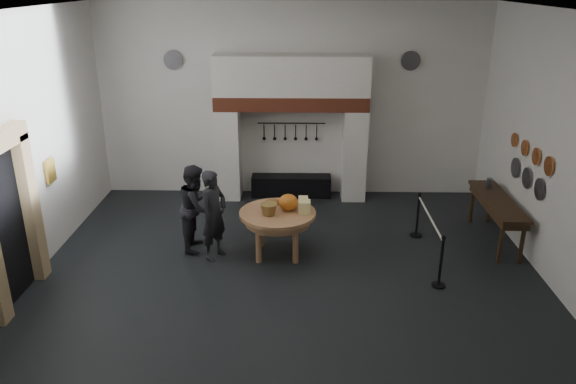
{
  "coord_description": "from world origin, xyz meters",
  "views": [
    {
      "loc": [
        0.18,
        -9.0,
        4.98
      ],
      "look_at": [
        -0.01,
        0.44,
        1.35
      ],
      "focal_mm": 35.0,
      "sensor_mm": 36.0,
      "label": 1
    }
  ],
  "objects_px": {
    "visitor_far": "(196,207)",
    "barrier_post_far": "(418,216)",
    "iron_range": "(291,186)",
    "visitor_near": "(214,215)",
    "barrier_post_near": "(441,263)",
    "side_table": "(498,201)",
    "work_table": "(278,214)"
  },
  "relations": [
    {
      "from": "visitor_far",
      "to": "barrier_post_far",
      "type": "relative_size",
      "value": 1.88
    },
    {
      "from": "visitor_near",
      "to": "barrier_post_far",
      "type": "distance_m",
      "value": 4.13
    },
    {
      "from": "visitor_far",
      "to": "barrier_post_far",
      "type": "distance_m",
      "value": 4.44
    },
    {
      "from": "iron_range",
      "to": "visitor_near",
      "type": "distance_m",
      "value": 3.56
    },
    {
      "from": "iron_range",
      "to": "barrier_post_far",
      "type": "relative_size",
      "value": 2.11
    },
    {
      "from": "iron_range",
      "to": "visitor_far",
      "type": "distance_m",
      "value": 3.39
    },
    {
      "from": "barrier_post_near",
      "to": "barrier_post_far",
      "type": "height_order",
      "value": "same"
    },
    {
      "from": "barrier_post_near",
      "to": "work_table",
      "type": "bearing_deg",
      "value": 157.77
    },
    {
      "from": "work_table",
      "to": "visitor_near",
      "type": "relative_size",
      "value": 0.84
    },
    {
      "from": "work_table",
      "to": "barrier_post_near",
      "type": "relative_size",
      "value": 1.6
    },
    {
      "from": "iron_range",
      "to": "visitor_near",
      "type": "bearing_deg",
      "value": -113.24
    },
    {
      "from": "iron_range",
      "to": "side_table",
      "type": "relative_size",
      "value": 0.86
    },
    {
      "from": "visitor_near",
      "to": "visitor_far",
      "type": "relative_size",
      "value": 1.02
    },
    {
      "from": "iron_range",
      "to": "work_table",
      "type": "distance_m",
      "value": 3.15
    },
    {
      "from": "work_table",
      "to": "barrier_post_near",
      "type": "height_order",
      "value": "barrier_post_near"
    },
    {
      "from": "work_table",
      "to": "side_table",
      "type": "xyz_separation_m",
      "value": [
        4.31,
        0.66,
        0.03
      ]
    },
    {
      "from": "side_table",
      "to": "barrier_post_far",
      "type": "xyz_separation_m",
      "value": [
        -1.5,
        0.19,
        -0.42
      ]
    },
    {
      "from": "visitor_far",
      "to": "side_table",
      "type": "relative_size",
      "value": 0.77
    },
    {
      "from": "barrier_post_far",
      "to": "visitor_far",
      "type": "bearing_deg",
      "value": -172.34
    },
    {
      "from": "visitor_far",
      "to": "barrier_post_far",
      "type": "bearing_deg",
      "value": -80.42
    },
    {
      "from": "visitor_far",
      "to": "barrier_post_near",
      "type": "relative_size",
      "value": 1.88
    },
    {
      "from": "barrier_post_far",
      "to": "iron_range",
      "type": "bearing_deg",
      "value": 139.33
    },
    {
      "from": "work_table",
      "to": "barrier_post_far",
      "type": "height_order",
      "value": "barrier_post_far"
    },
    {
      "from": "visitor_near",
      "to": "barrier_post_far",
      "type": "relative_size",
      "value": 1.91
    },
    {
      "from": "visitor_far",
      "to": "barrier_post_near",
      "type": "xyz_separation_m",
      "value": [
        4.38,
        -1.41,
        -0.39
      ]
    },
    {
      "from": "visitor_far",
      "to": "barrier_post_far",
      "type": "height_order",
      "value": "visitor_far"
    },
    {
      "from": "visitor_near",
      "to": "side_table",
      "type": "height_order",
      "value": "visitor_near"
    },
    {
      "from": "iron_range",
      "to": "visitor_far",
      "type": "xyz_separation_m",
      "value": [
        -1.78,
        -2.82,
        0.59
      ]
    },
    {
      "from": "side_table",
      "to": "visitor_near",
      "type": "bearing_deg",
      "value": -171.73
    },
    {
      "from": "side_table",
      "to": "barrier_post_far",
      "type": "height_order",
      "value": "same"
    },
    {
      "from": "side_table",
      "to": "barrier_post_far",
      "type": "bearing_deg",
      "value": 172.69
    },
    {
      "from": "iron_range",
      "to": "visitor_near",
      "type": "height_order",
      "value": "visitor_near"
    }
  ]
}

